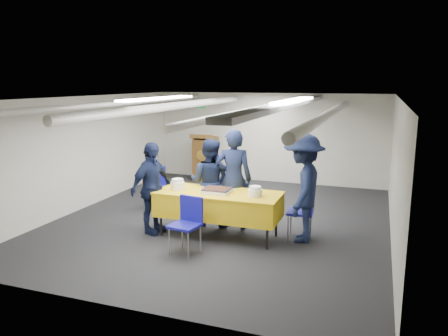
{
  "coord_description": "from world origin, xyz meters",
  "views": [
    {
      "loc": [
        2.7,
        -7.49,
        2.59
      ],
      "look_at": [
        0.09,
        -0.2,
        1.05
      ],
      "focal_mm": 35.0,
      "sensor_mm": 36.0,
      "label": 1
    }
  ],
  "objects_px": {
    "chair_right": "(305,208)",
    "sailor_b": "(210,182)",
    "sailor_d": "(303,188)",
    "serving_table": "(219,204)",
    "sheet_cake": "(217,191)",
    "chair_near": "(188,219)",
    "podium": "(205,157)",
    "sailor_c": "(152,188)",
    "sailor_a": "(233,179)",
    "chair_left": "(156,183)"
  },
  "relations": [
    {
      "from": "chair_left",
      "to": "serving_table",
      "type": "bearing_deg",
      "value": -32.27
    },
    {
      "from": "sheet_cake",
      "to": "chair_left",
      "type": "bearing_deg",
      "value": 146.32
    },
    {
      "from": "chair_right",
      "to": "sailor_b",
      "type": "height_order",
      "value": "sailor_b"
    },
    {
      "from": "sailor_c",
      "to": "sailor_d",
      "type": "bearing_deg",
      "value": -65.2
    },
    {
      "from": "serving_table",
      "to": "chair_near",
      "type": "distance_m",
      "value": 0.85
    },
    {
      "from": "sailor_b",
      "to": "sailor_d",
      "type": "bearing_deg",
      "value": 169.75
    },
    {
      "from": "chair_near",
      "to": "sailor_b",
      "type": "relative_size",
      "value": 0.55
    },
    {
      "from": "serving_table",
      "to": "chair_right",
      "type": "relative_size",
      "value": 2.41
    },
    {
      "from": "sheet_cake",
      "to": "chair_right",
      "type": "distance_m",
      "value": 1.5
    },
    {
      "from": "sailor_a",
      "to": "sailor_d",
      "type": "xyz_separation_m",
      "value": [
        1.27,
        -0.22,
        -0.0
      ]
    },
    {
      "from": "sailor_a",
      "to": "sailor_c",
      "type": "relative_size",
      "value": 1.12
    },
    {
      "from": "serving_table",
      "to": "sailor_d",
      "type": "bearing_deg",
      "value": 11.42
    },
    {
      "from": "sheet_cake",
      "to": "chair_left",
      "type": "xyz_separation_m",
      "value": [
        -1.8,
        1.2,
        -0.28
      ]
    },
    {
      "from": "serving_table",
      "to": "chair_right",
      "type": "xyz_separation_m",
      "value": [
        1.4,
        0.38,
        -0.03
      ]
    },
    {
      "from": "chair_near",
      "to": "sheet_cake",
      "type": "bearing_deg",
      "value": 76.59
    },
    {
      "from": "sheet_cake",
      "to": "sailor_c",
      "type": "xyz_separation_m",
      "value": [
        -1.13,
        -0.17,
        -0.01
      ]
    },
    {
      "from": "chair_near",
      "to": "sailor_d",
      "type": "relative_size",
      "value": 0.49
    },
    {
      "from": "chair_near",
      "to": "sailor_d",
      "type": "xyz_separation_m",
      "value": [
        1.56,
        1.1,
        0.36
      ]
    },
    {
      "from": "sheet_cake",
      "to": "chair_near",
      "type": "bearing_deg",
      "value": -103.41
    },
    {
      "from": "sailor_a",
      "to": "sailor_c",
      "type": "distance_m",
      "value": 1.44
    },
    {
      "from": "sheet_cake",
      "to": "sailor_a",
      "type": "bearing_deg",
      "value": 79.07
    },
    {
      "from": "sailor_c",
      "to": "sailor_d",
      "type": "distance_m",
      "value": 2.55
    },
    {
      "from": "sailor_b",
      "to": "sailor_c",
      "type": "xyz_separation_m",
      "value": [
        -0.76,
        -0.77,
        0.0
      ]
    },
    {
      "from": "sheet_cake",
      "to": "chair_right",
      "type": "xyz_separation_m",
      "value": [
        1.41,
        0.43,
        -0.28
      ]
    },
    {
      "from": "serving_table",
      "to": "sheet_cake",
      "type": "xyz_separation_m",
      "value": [
        -0.01,
        -0.06,
        0.25
      ]
    },
    {
      "from": "sailor_a",
      "to": "sailor_b",
      "type": "height_order",
      "value": "sailor_a"
    },
    {
      "from": "serving_table",
      "to": "chair_near",
      "type": "relative_size",
      "value": 2.41
    },
    {
      "from": "serving_table",
      "to": "chair_near",
      "type": "bearing_deg",
      "value": -103.15
    },
    {
      "from": "sheet_cake",
      "to": "chair_near",
      "type": "height_order",
      "value": "chair_near"
    },
    {
      "from": "sheet_cake",
      "to": "sailor_d",
      "type": "xyz_separation_m",
      "value": [
        1.37,
        0.33,
        0.08
      ]
    },
    {
      "from": "serving_table",
      "to": "podium",
      "type": "xyz_separation_m",
      "value": [
        -1.83,
        3.9,
        0.05
      ]
    },
    {
      "from": "serving_table",
      "to": "sailor_b",
      "type": "height_order",
      "value": "sailor_b"
    },
    {
      "from": "serving_table",
      "to": "sailor_b",
      "type": "distance_m",
      "value": 0.7
    },
    {
      "from": "serving_table",
      "to": "sailor_a",
      "type": "relative_size",
      "value": 1.17
    },
    {
      "from": "podium",
      "to": "sailor_b",
      "type": "distance_m",
      "value": 3.66
    },
    {
      "from": "serving_table",
      "to": "sailor_a",
      "type": "bearing_deg",
      "value": 78.91
    },
    {
      "from": "sailor_d",
      "to": "chair_near",
      "type": "bearing_deg",
      "value": -56.81
    },
    {
      "from": "serving_table",
      "to": "sailor_a",
      "type": "height_order",
      "value": "sailor_a"
    },
    {
      "from": "serving_table",
      "to": "sailor_c",
      "type": "xyz_separation_m",
      "value": [
        -1.14,
        -0.23,
        0.24
      ]
    },
    {
      "from": "serving_table",
      "to": "sailor_d",
      "type": "xyz_separation_m",
      "value": [
        1.36,
        0.28,
        0.33
      ]
    },
    {
      "from": "serving_table",
      "to": "chair_right",
      "type": "bearing_deg",
      "value": 15.06
    },
    {
      "from": "chair_right",
      "to": "sailor_b",
      "type": "xyz_separation_m",
      "value": [
        -1.77,
        0.17,
        0.26
      ]
    },
    {
      "from": "chair_left",
      "to": "sailor_c",
      "type": "distance_m",
      "value": 1.55
    },
    {
      "from": "chair_near",
      "to": "sailor_b",
      "type": "distance_m",
      "value": 1.41
    },
    {
      "from": "serving_table",
      "to": "sheet_cake",
      "type": "distance_m",
      "value": 0.26
    },
    {
      "from": "chair_right",
      "to": "sailor_c",
      "type": "relative_size",
      "value": 0.55
    },
    {
      "from": "sheet_cake",
      "to": "sailor_c",
      "type": "distance_m",
      "value": 1.14
    },
    {
      "from": "chair_near",
      "to": "chair_left",
      "type": "distance_m",
      "value": 2.55
    },
    {
      "from": "chair_near",
      "to": "sailor_a",
      "type": "bearing_deg",
      "value": 77.62
    },
    {
      "from": "chair_right",
      "to": "sailor_c",
      "type": "bearing_deg",
      "value": -166.67
    }
  ]
}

